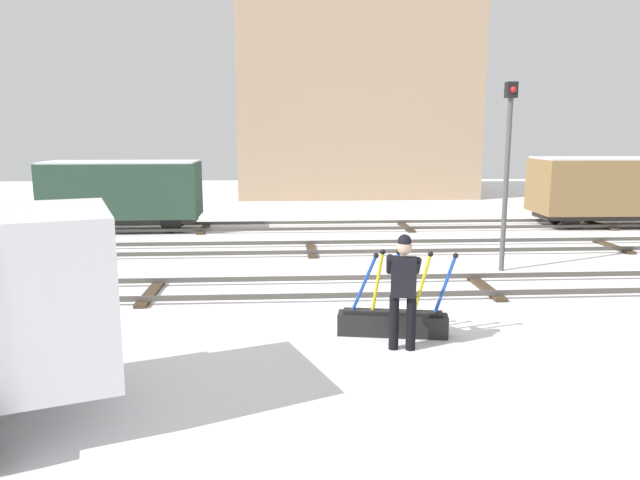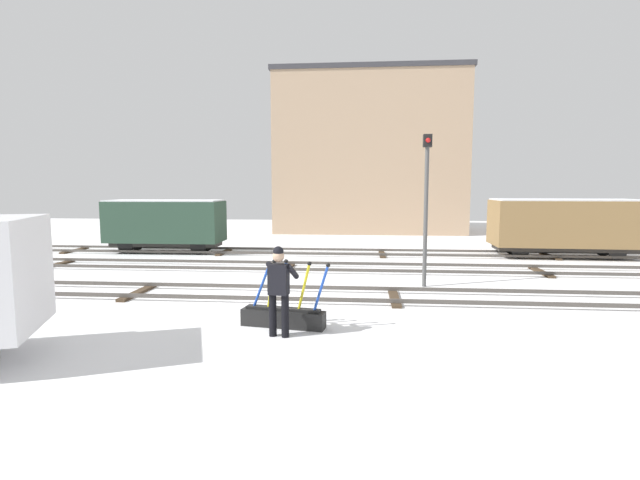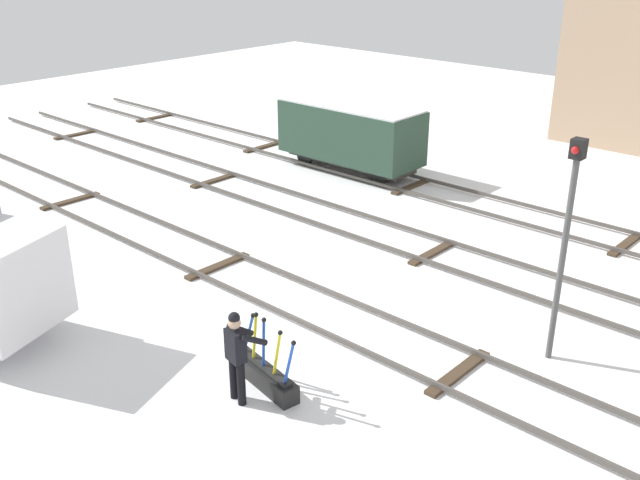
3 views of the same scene
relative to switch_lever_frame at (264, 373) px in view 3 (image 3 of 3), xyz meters
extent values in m
plane|color=white|center=(-1.02, 2.72, -0.25)|extent=(60.00, 60.00, 0.00)
cube|color=#4C4742|center=(-1.02, 2.00, -0.12)|extent=(44.00, 0.07, 0.10)
cube|color=#4C4742|center=(-1.02, 3.44, -0.12)|extent=(44.00, 0.07, 0.10)
cube|color=#423323|center=(-11.58, 2.72, -0.21)|extent=(0.24, 1.94, 0.08)
cube|color=#423323|center=(-4.54, 2.72, -0.21)|extent=(0.24, 1.94, 0.08)
cube|color=#423323|center=(2.50, 2.72, -0.21)|extent=(0.24, 1.94, 0.08)
cube|color=#4C4742|center=(-1.02, 6.34, -0.12)|extent=(44.00, 0.07, 0.10)
cube|color=#4C4742|center=(-1.02, 7.78, -0.12)|extent=(44.00, 0.07, 0.10)
cube|color=#423323|center=(-18.62, 7.06, -0.21)|extent=(0.24, 1.94, 0.08)
cube|color=#423323|center=(-9.82, 7.06, -0.21)|extent=(0.24, 1.94, 0.08)
cube|color=#423323|center=(-1.02, 7.06, -0.21)|extent=(0.24, 1.94, 0.08)
cube|color=#4C4742|center=(-1.02, 10.28, -0.12)|extent=(44.00, 0.07, 0.10)
cube|color=#4C4742|center=(-1.02, 11.72, -0.12)|extent=(44.00, 0.07, 0.10)
cube|color=#423323|center=(-18.62, 11.00, -0.21)|extent=(0.24, 1.94, 0.08)
cube|color=#423323|center=(-11.58, 11.00, -0.21)|extent=(0.24, 1.94, 0.08)
cube|color=#423323|center=(-4.54, 11.00, -0.21)|extent=(0.24, 1.94, 0.08)
cube|color=#423323|center=(2.50, 11.00, -0.21)|extent=(0.24, 1.94, 0.08)
cube|color=black|center=(-0.01, 0.00, -0.07)|extent=(1.84, 0.67, 0.36)
cube|color=black|center=(-0.01, 0.00, 0.14)|extent=(1.63, 0.48, 0.06)
cylinder|color=#1E47B7|center=(-0.48, 0.09, 0.60)|extent=(0.44, 0.13, 1.00)
sphere|color=black|center=(-0.29, 0.05, 1.08)|extent=(0.09, 0.09, 0.09)
cylinder|color=yellow|center=(-0.27, 0.05, 0.63)|extent=(0.22, 0.09, 1.05)
sphere|color=black|center=(-0.19, 0.03, 1.15)|extent=(0.09, 0.09, 0.09)
cylinder|color=#1E47B7|center=(0.03, 0.00, 0.63)|extent=(0.14, 0.08, 1.05)
sphere|color=black|center=(0.07, -0.01, 1.15)|extent=(0.09, 0.09, 0.09)
cylinder|color=yellow|center=(0.44, -0.08, 0.62)|extent=(0.31, 0.11, 1.03)
sphere|color=black|center=(0.57, -0.10, 1.13)|extent=(0.09, 0.09, 0.09)
cylinder|color=#1E47B7|center=(0.80, -0.14, 0.61)|extent=(0.36, 0.12, 1.02)
sphere|color=black|center=(0.96, -0.17, 1.11)|extent=(0.09, 0.09, 0.09)
cylinder|color=black|center=(-0.11, -0.64, 0.17)|extent=(0.15, 0.15, 0.85)
cylinder|color=black|center=(0.15, -0.68, 0.17)|extent=(0.15, 0.15, 0.85)
cube|color=black|center=(0.02, -0.66, 0.90)|extent=(0.42, 0.30, 0.60)
sphere|color=tan|center=(0.02, -0.66, 1.35)|extent=(0.23, 0.23, 0.23)
sphere|color=black|center=(0.02, -0.66, 1.45)|extent=(0.21, 0.21, 0.21)
cylinder|color=black|center=(-0.15, -0.39, 1.04)|extent=(0.20, 0.54, 0.41)
cylinder|color=black|center=(0.27, -0.46, 1.02)|extent=(0.20, 0.55, 0.38)
cube|color=black|center=(-3.89, -2.29, 1.58)|extent=(0.64, 1.69, 0.76)
cylinder|color=black|center=(-5.78, -1.78, 0.20)|extent=(0.93, 0.54, 0.90)
cylinder|color=#4C4C4C|center=(3.49, 4.46, 1.79)|extent=(0.12, 0.12, 4.09)
cube|color=black|center=(3.49, 4.46, 4.02)|extent=(0.24, 0.24, 0.36)
sphere|color=red|center=(3.49, 4.33, 4.02)|extent=(0.14, 0.14, 0.14)
cube|color=#2D2B28|center=(-7.19, 11.00, 0.15)|extent=(4.83, 1.25, 0.20)
cube|color=#284233|center=(-7.19, 11.00, 1.15)|extent=(5.10, 2.04, 1.81)
cube|color=white|center=(-7.19, 11.00, 2.09)|extent=(5.00, 1.96, 0.06)
cylinder|color=black|center=(-8.83, 10.44, 0.10)|extent=(0.70, 0.11, 0.70)
cylinder|color=black|center=(-8.85, 11.52, 0.10)|extent=(0.70, 0.11, 0.70)
cylinder|color=black|center=(-5.54, 10.48, 0.10)|extent=(0.70, 0.11, 0.70)
cylinder|color=black|center=(-5.55, 11.56, 0.10)|extent=(0.70, 0.11, 0.70)
camera|label=1|loc=(-1.78, -9.27, 3.05)|focal=33.23mm
camera|label=2|loc=(1.65, -9.77, 2.70)|focal=26.88mm
camera|label=3|loc=(8.40, -7.67, 7.55)|focal=40.60mm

